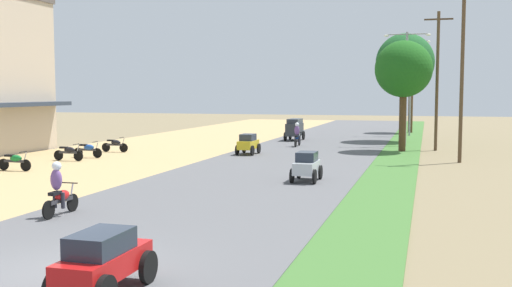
{
  "coord_description": "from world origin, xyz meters",
  "views": [
    {
      "loc": [
        7.29,
        -10.64,
        3.79
      ],
      "look_at": [
        -0.84,
        17.84,
        1.27
      ],
      "focal_mm": 42.25,
      "sensor_mm": 36.0,
      "label": 1
    }
  ],
  "objects_px": {
    "median_tree_nearest": "(404,70)",
    "utility_pole_far": "(437,79)",
    "motorbike_ahead_second": "(297,135)",
    "car_sedan_red": "(103,259)",
    "utility_pole_near": "(462,69)",
    "parked_motorbike_fourth": "(69,152)",
    "streetlamp_near": "(406,81)",
    "parked_motorbike_fifth": "(88,149)",
    "car_hatchback_silver": "(307,165)",
    "median_tree_third": "(411,63)",
    "parked_motorbike_sixth": "(115,144)",
    "median_tree_second": "(405,63)",
    "car_van_charcoal": "(295,128)",
    "motorbike_foreground_rider": "(59,190)",
    "parked_motorbike_third": "(15,160)",
    "streetlamp_mid": "(410,81)",
    "car_hatchback_yellow": "(248,143)"
  },
  "relations": [
    {
      "from": "streetlamp_mid",
      "to": "car_hatchback_silver",
      "type": "height_order",
      "value": "streetlamp_mid"
    },
    {
      "from": "utility_pole_far",
      "to": "car_hatchback_silver",
      "type": "distance_m",
      "value": 17.51
    },
    {
      "from": "median_tree_third",
      "to": "streetlamp_mid",
      "type": "distance_m",
      "value": 4.41
    },
    {
      "from": "parked_motorbike_third",
      "to": "motorbike_foreground_rider",
      "type": "xyz_separation_m",
      "value": [
        8.3,
        -8.7,
        0.3
      ]
    },
    {
      "from": "parked_motorbike_fifth",
      "to": "car_van_charcoal",
      "type": "relative_size",
      "value": 0.75
    },
    {
      "from": "parked_motorbike_third",
      "to": "parked_motorbike_sixth",
      "type": "bearing_deg",
      "value": 89.58
    },
    {
      "from": "parked_motorbike_sixth",
      "to": "car_hatchback_silver",
      "type": "bearing_deg",
      "value": -32.94
    },
    {
      "from": "parked_motorbike_fourth",
      "to": "streetlamp_mid",
      "type": "relative_size",
      "value": 0.22
    },
    {
      "from": "utility_pole_near",
      "to": "parked_motorbike_sixth",
      "type": "bearing_deg",
      "value": -178.86
    },
    {
      "from": "streetlamp_near",
      "to": "motorbike_ahead_second",
      "type": "relative_size",
      "value": 4.39
    },
    {
      "from": "streetlamp_near",
      "to": "car_hatchback_silver",
      "type": "height_order",
      "value": "streetlamp_near"
    },
    {
      "from": "median_tree_second",
      "to": "car_sedan_red",
      "type": "distance_m",
      "value": 38.3
    },
    {
      "from": "streetlamp_mid",
      "to": "utility_pole_far",
      "type": "relative_size",
      "value": 0.92
    },
    {
      "from": "parked_motorbike_fourth",
      "to": "streetlamp_near",
      "type": "distance_m",
      "value": 23.06
    },
    {
      "from": "parked_motorbike_third",
      "to": "car_hatchback_silver",
      "type": "xyz_separation_m",
      "value": [
        14.07,
        0.38,
        0.19
      ]
    },
    {
      "from": "parked_motorbike_third",
      "to": "car_van_charcoal",
      "type": "xyz_separation_m",
      "value": [
        9.0,
        21.34,
        0.47
      ]
    },
    {
      "from": "motorbike_foreground_rider",
      "to": "motorbike_ahead_second",
      "type": "distance_m",
      "value": 24.98
    },
    {
      "from": "parked_motorbike_fifth",
      "to": "parked_motorbike_sixth",
      "type": "distance_m",
      "value": 3.39
    },
    {
      "from": "median_tree_third",
      "to": "streetlamp_near",
      "type": "distance_m",
      "value": 14.59
    },
    {
      "from": "streetlamp_near",
      "to": "car_sedan_red",
      "type": "distance_m",
      "value": 34.16
    },
    {
      "from": "parked_motorbike_third",
      "to": "utility_pole_far",
      "type": "xyz_separation_m",
      "value": [
        19.45,
        16.58,
        4.13
      ]
    },
    {
      "from": "streetlamp_mid",
      "to": "car_hatchback_silver",
      "type": "relative_size",
      "value": 4.13
    },
    {
      "from": "median_tree_nearest",
      "to": "car_sedan_red",
      "type": "distance_m",
      "value": 30.33
    },
    {
      "from": "streetlamp_mid",
      "to": "motorbike_foreground_rider",
      "type": "distance_m",
      "value": 39.37
    },
    {
      "from": "car_van_charcoal",
      "to": "motorbike_ahead_second",
      "type": "distance_m",
      "value": 5.3
    },
    {
      "from": "median_tree_third",
      "to": "car_sedan_red",
      "type": "height_order",
      "value": "median_tree_third"
    },
    {
      "from": "streetlamp_near",
      "to": "motorbike_ahead_second",
      "type": "xyz_separation_m",
      "value": [
        -7.11,
        -2.81,
        -3.75
      ]
    },
    {
      "from": "median_tree_second",
      "to": "streetlamp_near",
      "type": "distance_m",
      "value": 4.3
    },
    {
      "from": "streetlamp_mid",
      "to": "median_tree_nearest",
      "type": "bearing_deg",
      "value": -90.16
    },
    {
      "from": "median_tree_third",
      "to": "car_hatchback_silver",
      "type": "distance_m",
      "value": 33.75
    },
    {
      "from": "median_tree_third",
      "to": "motorbike_foreground_rider",
      "type": "height_order",
      "value": "median_tree_third"
    },
    {
      "from": "motorbike_ahead_second",
      "to": "car_sedan_red",
      "type": "bearing_deg",
      "value": -84.56
    },
    {
      "from": "car_van_charcoal",
      "to": "parked_motorbike_fifth",
      "type": "bearing_deg",
      "value": -119.9
    },
    {
      "from": "parked_motorbike_fifth",
      "to": "car_van_charcoal",
      "type": "bearing_deg",
      "value": 60.1
    },
    {
      "from": "car_sedan_red",
      "to": "streetlamp_mid",
      "type": "bearing_deg",
      "value": 84.59
    },
    {
      "from": "parked_motorbike_fifth",
      "to": "median_tree_nearest",
      "type": "distance_m",
      "value": 19.91
    },
    {
      "from": "median_tree_third",
      "to": "car_van_charcoal",
      "type": "xyz_separation_m",
      "value": [
        -8.36,
        -12.15,
        -5.44
      ]
    },
    {
      "from": "median_tree_third",
      "to": "car_hatchback_yellow",
      "type": "distance_m",
      "value": 25.53
    },
    {
      "from": "car_sedan_red",
      "to": "utility_pole_near",
      "type": "bearing_deg",
      "value": 73.26
    },
    {
      "from": "median_tree_second",
      "to": "car_sedan_red",
      "type": "height_order",
      "value": "median_tree_second"
    },
    {
      "from": "motorbike_ahead_second",
      "to": "median_tree_second",
      "type": "bearing_deg",
      "value": 45.0
    },
    {
      "from": "median_tree_nearest",
      "to": "utility_pole_far",
      "type": "distance_m",
      "value": 2.63
    },
    {
      "from": "motorbike_ahead_second",
      "to": "parked_motorbike_fifth",
      "type": "bearing_deg",
      "value": -134.86
    },
    {
      "from": "utility_pole_near",
      "to": "car_sedan_red",
      "type": "relative_size",
      "value": 4.29
    },
    {
      "from": "parked_motorbike_fifth",
      "to": "car_hatchback_silver",
      "type": "distance_m",
      "value": 14.98
    },
    {
      "from": "parked_motorbike_fifth",
      "to": "streetlamp_mid",
      "type": "height_order",
      "value": "streetlamp_mid"
    },
    {
      "from": "utility_pole_near",
      "to": "car_sedan_red",
      "type": "xyz_separation_m",
      "value": [
        -7.38,
        -24.54,
        -4.3
      ]
    },
    {
      "from": "parked_motorbike_sixth",
      "to": "median_tree_nearest",
      "type": "bearing_deg",
      "value": 17.88
    },
    {
      "from": "median_tree_nearest",
      "to": "car_hatchback_yellow",
      "type": "height_order",
      "value": "median_tree_nearest"
    },
    {
      "from": "car_hatchback_silver",
      "to": "motorbike_ahead_second",
      "type": "xyz_separation_m",
      "value": [
        -3.77,
        15.83,
        0.11
      ]
    }
  ]
}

